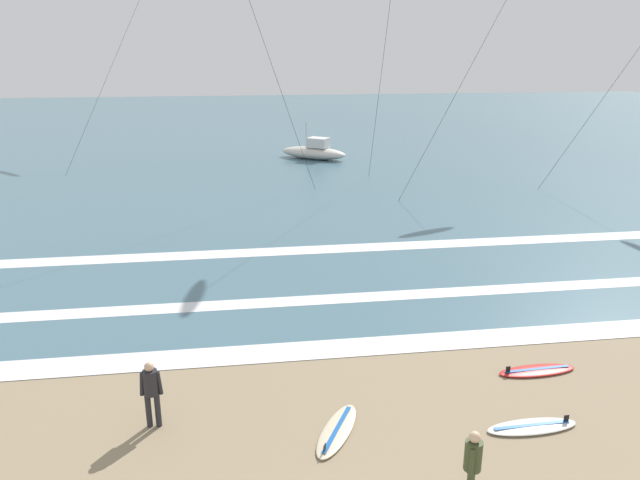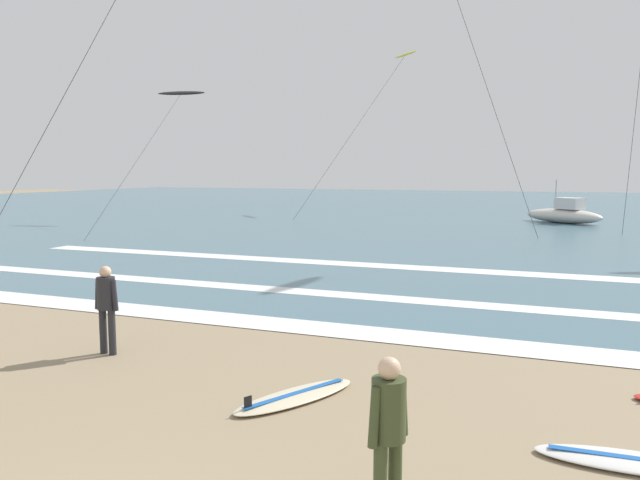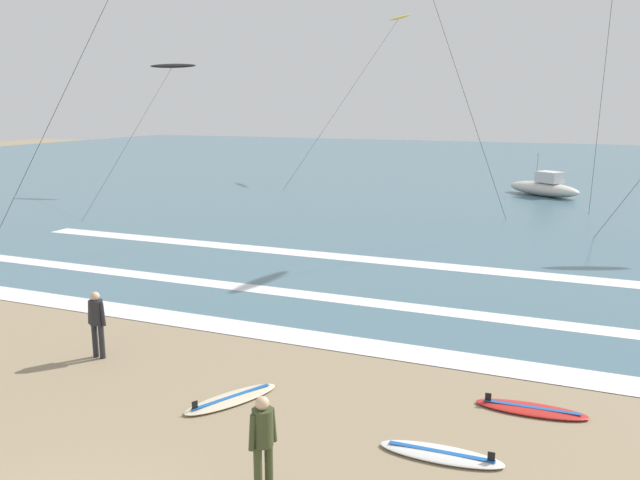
# 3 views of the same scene
# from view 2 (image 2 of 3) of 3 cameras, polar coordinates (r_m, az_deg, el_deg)

# --- Properties ---
(ocean_surface) EXTENTS (140.00, 90.00, 0.01)m
(ocean_surface) POSITION_cam_2_polar(r_m,az_deg,el_deg) (56.34, 17.91, 2.86)
(ocean_surface) COLOR #476B7A
(ocean_surface) RESTS_ON ground
(wave_foam_shoreline) EXTENTS (46.96, 1.08, 0.01)m
(wave_foam_shoreline) POSITION_cam_2_polar(r_m,az_deg,el_deg) (12.16, 11.61, -9.20)
(wave_foam_shoreline) COLOR white
(wave_foam_shoreline) RESTS_ON ocean_surface
(wave_foam_mid_break) EXTENTS (51.62, 0.80, 0.01)m
(wave_foam_mid_break) POSITION_cam_2_polar(r_m,az_deg,el_deg) (15.46, 13.65, -5.86)
(wave_foam_mid_break) COLOR white
(wave_foam_mid_break) RESTS_ON ocean_surface
(wave_foam_outer_break) EXTENTS (36.55, 1.02, 0.01)m
(wave_foam_outer_break) POSITION_cam_2_polar(r_m,az_deg,el_deg) (20.47, 16.59, -2.94)
(wave_foam_outer_break) COLOR white
(wave_foam_outer_break) RESTS_ON ocean_surface
(surfer_foreground_main) EXTENTS (0.51, 0.32, 1.60)m
(surfer_foreground_main) POSITION_cam_2_polar(r_m,az_deg,el_deg) (11.55, -19.29, -5.45)
(surfer_foreground_main) COLOR #232328
(surfer_foreground_main) RESTS_ON ground
(surfer_background_far) EXTENTS (0.32, 0.49, 1.60)m
(surfer_background_far) POSITION_cam_2_polar(r_m,az_deg,el_deg) (5.87, 6.40, -16.79)
(surfer_background_far) COLOR #384223
(surfer_background_far) RESTS_ON ground
(surfboard_left_pile) EXTENTS (1.51, 2.14, 0.25)m
(surfboard_left_pile) POSITION_cam_2_polar(r_m,az_deg,el_deg) (9.07, -2.32, -14.36)
(surfboard_left_pile) COLOR beige
(surfboard_left_pile) RESTS_ON ground
(surfboard_near_water) EXTENTS (2.12, 0.67, 0.25)m
(surfboard_near_water) POSITION_cam_2_polar(r_m,az_deg,el_deg) (8.04, 27.23, -17.94)
(surfboard_near_water) COLOR silver
(surfboard_near_water) RESTS_ON ground
(kite_yellow_far_left) EXTENTS (5.97, 13.65, 12.75)m
(kite_yellow_far_left) POSITION_cam_2_polar(r_m,az_deg,el_deg) (51.56, 7.92, 16.66)
(kite_yellow_far_left) COLOR yellow
(kite_yellow_far_left) RESTS_ON ground
(kite_black_far_right) EXTENTS (4.23, 12.95, 8.52)m
(kite_black_far_right) POSITION_cam_2_polar(r_m,az_deg,el_deg) (41.89, -12.84, 13.15)
(kite_black_far_right) COLOR black
(kite_black_far_right) RESTS_ON ground
(offshore_boat) EXTENTS (5.25, 4.35, 2.70)m
(offshore_boat) POSITION_cam_2_polar(r_m,az_deg,el_deg) (41.11, 21.81, 2.24)
(offshore_boat) COLOR beige
(offshore_boat) RESTS_ON ground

